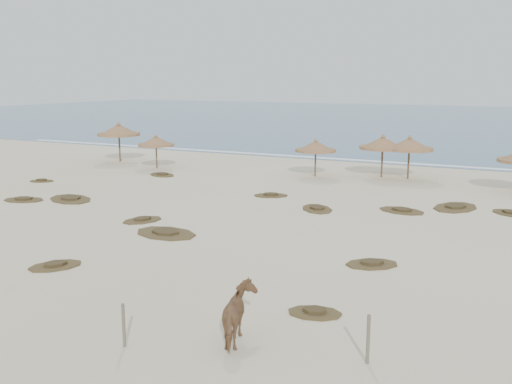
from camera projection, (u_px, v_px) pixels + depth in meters
ground at (187, 252)px, 20.89m from camera, size 160.00×160.00×0.00m
ocean at (455, 120)px, 86.96m from camera, size 200.00×100.00×0.01m
foam_line at (371, 161)px, 43.79m from camera, size 70.00×0.60×0.01m
palapa_0 at (119, 131)px, 43.28m from camera, size 4.00×4.00×3.05m
palapa_1 at (156, 142)px, 40.10m from camera, size 3.13×3.13×2.42m
palapa_2 at (316, 147)px, 36.72m from camera, size 3.17×3.17×2.47m
palapa_3 at (383, 144)px, 36.37m from camera, size 3.30×3.30×2.79m
palapa_4 at (409, 145)px, 35.69m from camera, size 3.59×3.59×2.79m
horse at (239, 315)px, 13.61m from camera, size 1.28×1.80×1.39m
fence_post_near at (124, 325)px, 13.41m from camera, size 0.09×0.09×1.07m
fence_post_far at (368, 339)px, 12.60m from camera, size 0.09×0.09×1.15m
scrub_0 at (24, 199)px, 29.70m from camera, size 2.42×1.88×0.16m
scrub_1 at (70, 199)px, 29.87m from camera, size 3.39×2.85×0.16m
scrub_2 at (142, 220)px, 25.42m from camera, size 1.86×2.16×0.16m
scrub_3 at (317, 209)px, 27.63m from camera, size 2.36×2.53×0.16m
scrub_4 at (372, 264)px, 19.39m from camera, size 2.17×2.02×0.16m
scrub_6 at (162, 175)px, 37.41m from camera, size 2.45×2.10×0.16m
scrub_7 at (402, 210)px, 27.24m from camera, size 2.51×1.94×0.16m
scrub_8 at (42, 181)px, 35.16m from camera, size 1.72×1.41×0.16m
scrub_9 at (166, 233)px, 23.27m from camera, size 2.99×2.13×0.16m
scrub_10 at (511, 213)px, 26.70m from camera, size 2.26×2.12×0.16m
scrub_11 at (55, 265)px, 19.22m from camera, size 1.94×2.09×0.16m
scrub_12 at (315, 312)px, 15.36m from camera, size 1.67×1.29×0.16m
scrub_13 at (271, 195)px, 30.81m from camera, size 2.19×1.88×0.16m
scrub_14 at (455, 207)px, 27.94m from camera, size 2.59×3.25×0.16m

